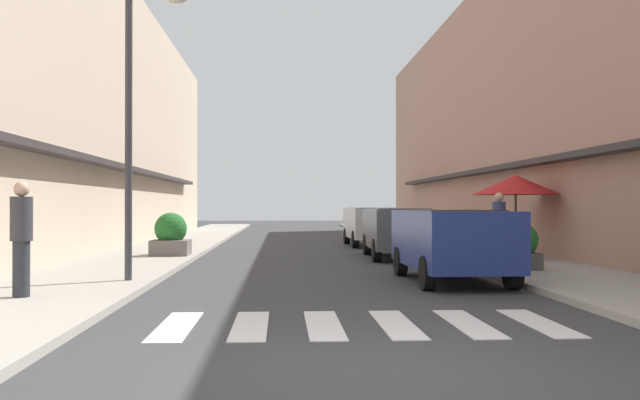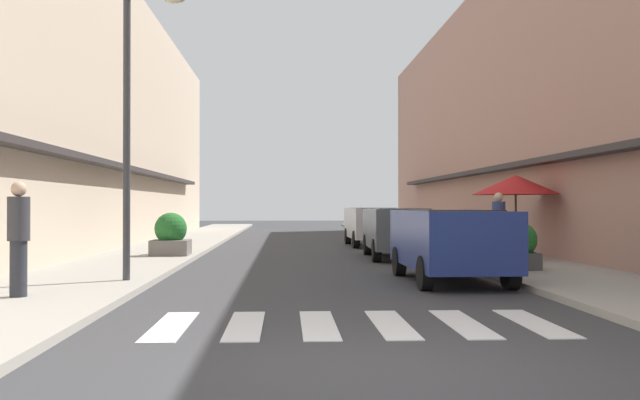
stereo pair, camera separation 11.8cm
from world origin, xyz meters
name	(u,v)px [view 2 (the right image)]	position (x,y,z in m)	size (l,w,h in m)	color
ground_plane	(312,251)	(0.00, 17.03, 0.00)	(93.65, 93.65, 0.00)	#38383A
sidewalk_left	(165,250)	(-4.98, 17.03, 0.06)	(3.01, 59.59, 0.12)	#9E998E
sidewalk_right	(456,249)	(4.98, 17.03, 0.06)	(3.01, 59.59, 0.12)	#9E998E
building_row_left	(56,113)	(-8.98, 18.15, 4.83)	(5.50, 40.31, 9.65)	#C6B299
building_row_right	(556,111)	(8.98, 18.15, 5.02)	(5.50, 40.31, 10.04)	#A87A6B
crosswalk	(355,324)	(0.00, 2.53, 0.01)	(5.20, 2.20, 0.01)	silver
parked_car_near	(450,237)	(2.42, 7.32, 0.92)	(1.85, 4.05, 1.47)	navy
parked_car_mid	(399,227)	(2.42, 13.64, 0.92)	(1.91, 4.24, 1.47)	#4C5156
parked_car_far	(372,222)	(2.42, 19.75, 0.92)	(1.88, 4.07, 1.47)	silver
street_lamp	(136,101)	(-3.79, 6.99, 3.58)	(1.19, 0.28, 5.71)	#38383D
cafe_umbrella	(516,185)	(5.48, 12.33, 2.12)	(2.40, 2.40, 2.29)	#262626
planter_midblock	(519,246)	(4.34, 8.79, 0.64)	(0.81, 0.81, 1.07)	#4C4C4C
planter_far	(171,236)	(-4.23, 13.63, 0.68)	(1.07, 1.07, 1.23)	slate
pedestrian_walking_near	(19,235)	(-5.11, 4.63, 1.08)	(0.34, 0.34, 1.82)	#282B33
pedestrian_walking_far	(499,225)	(4.59, 11.05, 1.06)	(0.34, 0.34, 1.77)	#282B33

